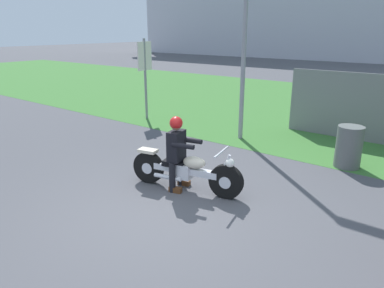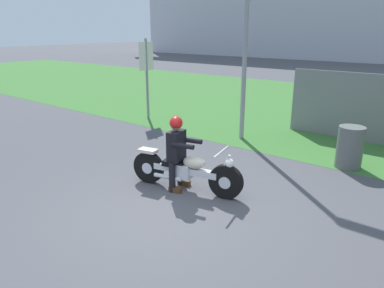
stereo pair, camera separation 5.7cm
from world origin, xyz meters
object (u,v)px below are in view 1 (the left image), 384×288
(motorcycle_lead, at_px, (186,171))
(trash_can, at_px, (349,147))
(sign_banner, at_px, (145,66))
(rider_lead, at_px, (177,147))
(streetlight_pole, at_px, (250,14))

(motorcycle_lead, relative_size, trash_can, 2.40)
(sign_banner, bearing_deg, rider_lead, -39.66)
(trash_can, xyz_separation_m, sign_banner, (-6.61, 0.54, 1.27))
(rider_lead, relative_size, trash_can, 1.52)
(streetlight_pole, relative_size, trash_can, 5.56)
(rider_lead, xyz_separation_m, sign_banner, (-4.40, 3.65, 0.91))
(rider_lead, xyz_separation_m, trash_can, (2.21, 3.11, -0.35))
(motorcycle_lead, height_order, trash_can, trash_can)
(motorcycle_lead, height_order, streetlight_pole, streetlight_pole)
(trash_can, bearing_deg, motorcycle_lead, -123.59)
(streetlight_pole, relative_size, sign_banner, 1.95)
(rider_lead, distance_m, sign_banner, 5.79)
(trash_can, bearing_deg, streetlight_pole, 170.55)
(streetlight_pole, bearing_deg, rider_lead, -80.28)
(trash_can, bearing_deg, rider_lead, -125.38)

